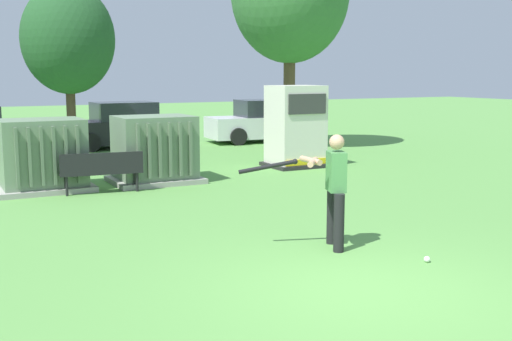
{
  "coord_description": "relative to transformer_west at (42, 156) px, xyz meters",
  "views": [
    {
      "loc": [
        -4.69,
        -6.1,
        2.65
      ],
      "look_at": [
        0.32,
        3.5,
        1.0
      ],
      "focal_mm": 45.07,
      "sensor_mm": 36.0,
      "label": 1
    }
  ],
  "objects": [
    {
      "name": "ground_plane",
      "position": [
        2.32,
        -8.91,
        -0.79
      ],
      "size": [
        96.0,
        96.0,
        0.0
      ],
      "primitive_type": "plane",
      "color": "#5B9947"
    },
    {
      "name": "transformer_west",
      "position": [
        0.0,
        0.0,
        0.0
      ],
      "size": [
        2.1,
        1.7,
        1.62
      ],
      "color": "#9E9B93",
      "rests_on": "ground"
    },
    {
      "name": "transformer_mid_west",
      "position": [
        2.61,
        -0.13,
        0.0
      ],
      "size": [
        2.1,
        1.7,
        1.62
      ],
      "color": "#9E9B93",
      "rests_on": "ground"
    },
    {
      "name": "generator_enclosure",
      "position": [
        7.03,
        0.58,
        0.35
      ],
      "size": [
        1.6,
        1.4,
        2.3
      ],
      "color": "#262626",
      "rests_on": "ground"
    },
    {
      "name": "park_bench",
      "position": [
        1.09,
        -0.99,
        -0.25
      ],
      "size": [
        1.83,
        0.6,
        0.92
      ],
      "color": "black",
      "rests_on": "ground"
    },
    {
      "name": "batter",
      "position": [
        3.07,
        -7.08,
        0.19
      ],
      "size": [
        1.57,
        0.88,
        1.74
      ],
      "color": "black",
      "rests_on": "ground"
    },
    {
      "name": "sports_ball",
      "position": [
        3.83,
        -8.36,
        -0.74
      ],
      "size": [
        0.09,
        0.09,
        0.09
      ],
      "primitive_type": "sphere",
      "color": "white",
      "rests_on": "ground"
    },
    {
      "name": "tree_center_left",
      "position": [
        1.71,
        5.02,
        2.85
      ],
      "size": [
        2.78,
        2.78,
        5.31
      ],
      "color": "#4C3828",
      "rests_on": "ground"
    },
    {
      "name": "parked_car_left_of_center",
      "position": [
        3.95,
        7.5,
        -0.04
      ],
      "size": [
        4.25,
        2.02,
        1.62
      ],
      "color": "black",
      "rests_on": "ground"
    },
    {
      "name": "parked_car_right_of_center",
      "position": [
        9.37,
        6.91,
        -0.04
      ],
      "size": [
        4.34,
        2.22,
        1.62
      ],
      "color": "silver",
      "rests_on": "ground"
    }
  ]
}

